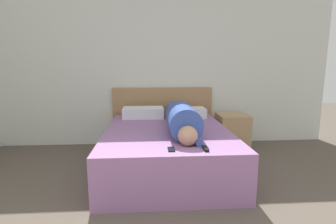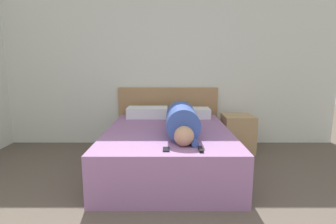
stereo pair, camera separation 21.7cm
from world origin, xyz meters
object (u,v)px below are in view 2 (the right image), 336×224
(tv_remote, at_px, (201,149))
(cell_phone, at_px, (166,149))
(nightstand, at_px, (238,133))
(pillow_second, at_px, (191,113))
(bed, at_px, (168,150))
(person_lying, at_px, (181,119))
(pillow_near_headboard, at_px, (148,112))

(tv_remote, distance_m, cell_phone, 0.33)
(nightstand, bearing_deg, pillow_second, 177.27)
(tv_remote, bearing_deg, bed, 110.72)
(person_lying, distance_m, cell_phone, 0.78)
(pillow_near_headboard, bearing_deg, person_lying, -60.60)
(tv_remote, xyz_separation_m, cell_phone, (-0.33, 0.02, -0.01))
(tv_remote, relative_size, cell_phone, 1.15)
(pillow_near_headboard, distance_m, tv_remote, 1.72)
(pillow_near_headboard, distance_m, cell_phone, 1.61)
(nightstand, xyz_separation_m, tv_remote, (-0.77, -1.57, 0.25))
(person_lying, xyz_separation_m, pillow_near_headboard, (-0.48, 0.84, -0.07))
(nightstand, xyz_separation_m, pillow_near_headboard, (-1.40, 0.03, 0.32))
(bed, bearing_deg, pillow_second, 65.85)
(bed, relative_size, pillow_near_headboard, 3.24)
(nightstand, xyz_separation_m, pillow_second, (-0.73, 0.03, 0.31))
(nightstand, relative_size, tv_remote, 3.75)
(bed, relative_size, tv_remote, 13.22)
(bed, distance_m, tv_remote, 0.92)
(pillow_second, bearing_deg, bed, -114.15)
(person_lying, bearing_deg, pillow_near_headboard, 119.40)
(pillow_second, relative_size, cell_phone, 4.48)
(pillow_second, bearing_deg, person_lying, -102.66)
(person_lying, height_order, cell_phone, person_lying)
(pillow_second, relative_size, tv_remote, 3.88)
(pillow_second, bearing_deg, nightstand, -2.73)
(bed, xyz_separation_m, person_lying, (0.16, -0.06, 0.41))
(bed, height_order, cell_phone, cell_phone)
(cell_phone, bearing_deg, tv_remote, -3.18)
(nightstand, distance_m, pillow_near_headboard, 1.43)
(nightstand, distance_m, pillow_second, 0.80)
(pillow_near_headboard, relative_size, cell_phone, 4.71)
(pillow_second, height_order, tv_remote, pillow_second)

